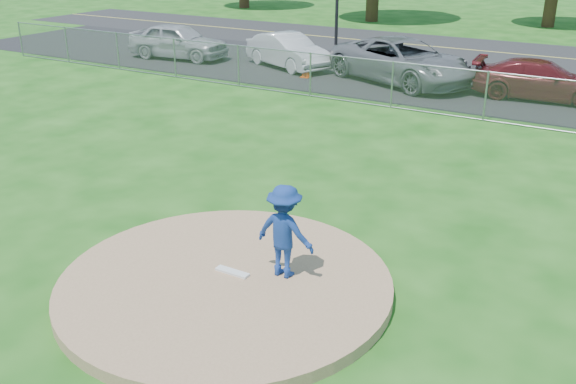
# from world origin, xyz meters

# --- Properties ---
(ground) EXTENTS (120.00, 120.00, 0.00)m
(ground) POSITION_xyz_m (0.00, 10.00, 0.00)
(ground) COLOR #164D10
(ground) RESTS_ON ground
(pitchers_mound) EXTENTS (5.40, 5.40, 0.20)m
(pitchers_mound) POSITION_xyz_m (0.00, 0.00, 0.10)
(pitchers_mound) COLOR #9D7756
(pitchers_mound) RESTS_ON ground
(pitching_rubber) EXTENTS (0.60, 0.15, 0.04)m
(pitching_rubber) POSITION_xyz_m (0.00, 0.20, 0.22)
(pitching_rubber) COLOR white
(pitching_rubber) RESTS_ON pitchers_mound
(chain_link_fence) EXTENTS (40.00, 0.06, 1.50)m
(chain_link_fence) POSITION_xyz_m (0.00, 12.00, 0.75)
(chain_link_fence) COLOR gray
(chain_link_fence) RESTS_ON ground
(parking_lot) EXTENTS (50.00, 8.00, 0.01)m
(parking_lot) POSITION_xyz_m (0.00, 16.50, 0.01)
(parking_lot) COLOR black
(parking_lot) RESTS_ON ground
(street) EXTENTS (60.00, 7.00, 0.01)m
(street) POSITION_xyz_m (0.00, 24.00, 0.00)
(street) COLOR #232326
(street) RESTS_ON ground
(pitcher) EXTENTS (1.01, 0.58, 1.56)m
(pitcher) POSITION_xyz_m (0.76, 0.61, 0.98)
(pitcher) COLOR navy
(pitcher) RESTS_ON pitchers_mound
(traffic_cone) EXTENTS (0.37, 0.37, 0.72)m
(traffic_cone) POSITION_xyz_m (-6.61, 14.59, 0.37)
(traffic_cone) COLOR #D6450B
(traffic_cone) RESTS_ON parking_lot
(parked_car_silver) EXTENTS (4.68, 2.29, 1.54)m
(parked_car_silver) POSITION_xyz_m (-13.43, 15.15, 0.78)
(parked_car_silver) COLOR #B1B2B6
(parked_car_silver) RESTS_ON parking_lot
(parked_car_white) EXTENTS (4.47, 3.05, 1.39)m
(parked_car_white) POSITION_xyz_m (-8.19, 15.86, 0.71)
(parked_car_white) COLOR silver
(parked_car_white) RESTS_ON parking_lot
(parked_car_gray) EXTENTS (6.47, 4.80, 1.63)m
(parked_car_gray) POSITION_xyz_m (-3.04, 15.65, 0.83)
(parked_car_gray) COLOR slate
(parked_car_gray) RESTS_ON parking_lot
(parked_car_darkred) EXTENTS (4.64, 2.24, 1.30)m
(parked_car_darkred) POSITION_xyz_m (1.93, 15.66, 0.66)
(parked_car_darkred) COLOR #5A161A
(parked_car_darkred) RESTS_ON parking_lot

